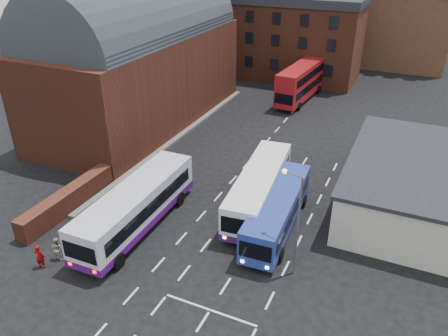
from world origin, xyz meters
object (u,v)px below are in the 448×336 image
at_px(bus_blue, 278,209).
at_px(bus_red_double, 301,82).
at_px(street_lamp, 295,216).
at_px(bus_white_inbound, 259,186).
at_px(bus_white_outbound, 136,204).
at_px(pedestrian_red, 40,256).
at_px(pedestrian_beige, 57,248).

distance_m(bus_blue, bus_red_double, 30.01).
bearing_deg(street_lamp, bus_white_inbound, 125.89).
bearing_deg(street_lamp, bus_white_outbound, 179.89).
height_order(bus_white_inbound, street_lamp, street_lamp).
bearing_deg(pedestrian_red, pedestrian_beige, -119.90).
height_order(bus_blue, bus_red_double, bus_red_double).
xyz_separation_m(bus_red_double, pedestrian_red, (-6.52, -40.02, -1.60)).
bearing_deg(bus_white_inbound, pedestrian_beige, 43.39).
xyz_separation_m(bus_white_outbound, pedestrian_red, (-3.30, -6.55, -1.13)).
bearing_deg(pedestrian_red, bus_white_outbound, -126.96).
xyz_separation_m(bus_white_outbound, pedestrian_beige, (-2.88, -5.38, -1.16)).
bearing_deg(pedestrian_red, bus_red_double, -109.49).
xyz_separation_m(bus_white_inbound, pedestrian_red, (-10.68, -13.02, -1.02)).
relative_size(bus_white_outbound, bus_red_double, 1.06).
bearing_deg(bus_blue, street_lamp, 116.42).
relative_size(bus_blue, bus_red_double, 0.92).
distance_m(bus_white_inbound, pedestrian_red, 16.87).
relative_size(bus_white_inbound, pedestrian_beige, 6.98).
bearing_deg(bus_blue, pedestrian_beige, 34.28).
height_order(pedestrian_red, pedestrian_beige, pedestrian_red).
distance_m(bus_white_inbound, bus_blue, 3.28).
bearing_deg(bus_white_inbound, bus_blue, 129.90).
height_order(bus_red_double, pedestrian_beige, bus_red_double).
bearing_deg(bus_red_double, bus_blue, 106.95).
bearing_deg(bus_red_double, street_lamp, 109.25).
xyz_separation_m(pedestrian_red, pedestrian_beige, (0.42, 1.17, -0.04)).
bearing_deg(bus_red_double, bus_white_inbound, 103.20).
bearing_deg(pedestrian_beige, street_lamp, -157.60).
distance_m(bus_white_outbound, bus_red_double, 33.62).
bearing_deg(bus_white_outbound, street_lamp, -0.99).
relative_size(bus_white_outbound, pedestrian_red, 6.98).
height_order(bus_white_inbound, bus_red_double, bus_red_double).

